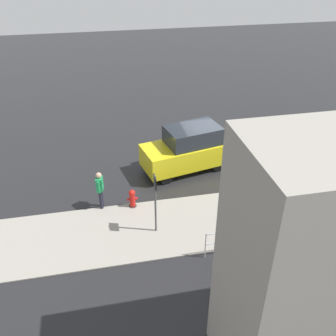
{
  "coord_description": "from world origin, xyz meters",
  "views": [
    {
      "loc": [
        5.05,
        14.6,
        9.13
      ],
      "look_at": [
        2.4,
        1.61,
        0.9
      ],
      "focal_mm": 40.0,
      "sensor_mm": 36.0,
      "label": 1
    }
  ],
  "objects": [
    {
      "name": "kerb_strip",
      "position": [
        0.0,
        4.2,
        0.02
      ],
      "size": [
        24.0,
        3.2,
        0.04
      ],
      "primitive_type": "cube",
      "color": "gray",
      "rests_on": "ground"
    },
    {
      "name": "metal_railing",
      "position": [
        -1.57,
        5.98,
        0.73
      ],
      "size": [
        7.27,
        0.04,
        1.05
      ],
      "color": "#B7BABF",
      "rests_on": "ground"
    },
    {
      "name": "sign_post",
      "position": [
        3.41,
        4.37,
        1.58
      ],
      "size": [
        0.07,
        0.44,
        2.4
      ],
      "color": "#4C4C51",
      "rests_on": "ground"
    },
    {
      "name": "ground_plane",
      "position": [
        0.0,
        0.0,
        0.0
      ],
      "size": [
        60.0,
        60.0,
        0.0
      ],
      "primitive_type": "plane",
      "color": "black"
    },
    {
      "name": "pedestrian",
      "position": [
        5.25,
        2.56,
        0.96
      ],
      "size": [
        0.3,
        0.56,
        1.62
      ],
      "color": "#1E8C4C",
      "rests_on": "ground"
    },
    {
      "name": "moving_hatchback",
      "position": [
        1.25,
        0.4,
        1.03
      ],
      "size": [
        4.17,
        2.49,
        2.06
      ],
      "color": "yellow",
      "rests_on": "ground"
    },
    {
      "name": "fire_hydrant",
      "position": [
        4.06,
        2.77,
        0.4
      ],
      "size": [
        0.42,
        0.31,
        0.8
      ],
      "color": "red",
      "rests_on": "ground"
    }
  ]
}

